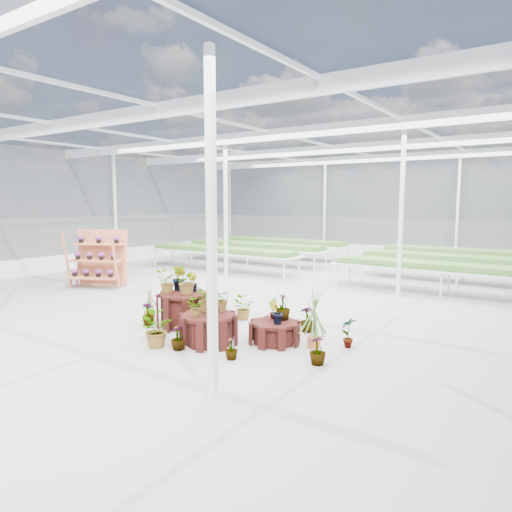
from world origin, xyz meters
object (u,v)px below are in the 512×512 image
Objects in this scene: plinth_low at (275,333)px; shelf_rack at (96,259)px; plinth_tall at (183,310)px; plinth_mid at (208,329)px; bird_table at (101,254)px.

shelf_rack reaches higher than plinth_low.
plinth_tall is 1.34m from plinth_mid.
plinth_mid reaches higher than plinth_low.
bird_table is (-1.24, 1.12, -0.04)m from shelf_rack.
shelf_rack is at bearing 167.24° from plinth_low.
plinth_mid is at bearing -26.57° from plinth_tall.
bird_table is at bearing 113.22° from shelf_rack.
plinth_mid is at bearing -44.95° from shelf_rack.
plinth_low is (2.20, 0.10, -0.15)m from plinth_tall.
plinth_low is 9.12m from bird_table.
plinth_low is 0.55× the size of bird_table.
plinth_tall is at bearing -24.94° from bird_table.
plinth_mid is at bearing -145.01° from plinth_low.
bird_table reaches higher than plinth_mid.
plinth_low is at bearing 2.60° from plinth_tall.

